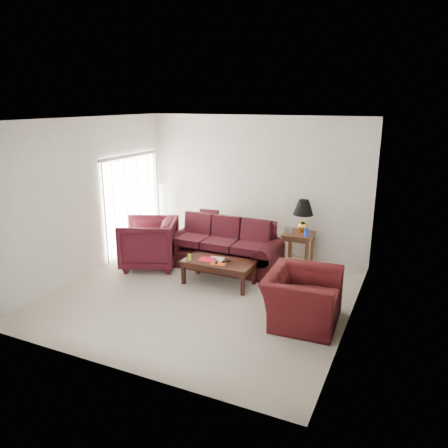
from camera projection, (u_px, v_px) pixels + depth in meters
name	position (u px, v px, depth m)	size (l,w,h in m)	color
floor	(204.00, 293.00, 7.75)	(5.00, 5.00, 0.00)	beige
blinds	(132.00, 205.00, 9.56)	(0.10, 2.00, 2.16)	silver
sofa	(222.00, 245.00, 8.83)	(2.33, 1.01, 0.95)	black
throw_pillow	(209.00, 219.00, 9.77)	(0.43, 0.12, 0.43)	black
end_table	(298.00, 248.00, 9.09)	(0.60, 0.60, 0.66)	#4D201A
table_lamp	(303.00, 216.00, 8.93)	(0.41, 0.41, 0.69)	gold
clock	(288.00, 230.00, 8.96)	(0.15, 0.05, 0.15)	silver
blue_canister	(306.00, 232.00, 8.75)	(0.10, 0.10, 0.16)	#1B2FB1
picture_frame	(292.00, 226.00, 9.21)	(0.14, 0.02, 0.17)	silver
floor_lamp	(164.00, 213.00, 10.32)	(0.23, 0.23, 1.43)	white
armchair_left	(149.00, 243.00, 8.85)	(1.07, 1.10, 1.00)	#3A0D16
armchair_right	(302.00, 298.00, 6.64)	(1.21, 1.06, 0.79)	#3D0E11
coffee_table	(219.00, 272.00, 8.06)	(1.30, 0.65, 0.45)	black
magazine_red	(208.00, 260.00, 8.04)	(0.31, 0.23, 0.02)	red
magazine_white	(217.00, 259.00, 8.09)	(0.27, 0.20, 0.02)	white
magazine_orange	(219.00, 263.00, 7.86)	(0.26, 0.20, 0.02)	#D95219
remote_a	(216.00, 262.00, 7.87)	(0.05, 0.15, 0.02)	black
remote_b	(226.00, 261.00, 7.90)	(0.05, 0.17, 0.02)	black
yellow_glass	(189.00, 257.00, 8.03)	(0.07, 0.07, 0.12)	gold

